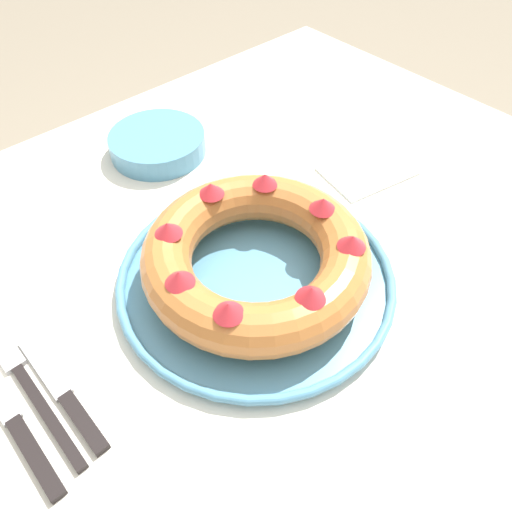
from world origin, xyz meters
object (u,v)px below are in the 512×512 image
bundt_cake (256,255)px  serving_knife (16,424)px  cake_knife (67,398)px  napkin (367,171)px  fork (29,386)px  serving_dish (256,277)px  side_bowl (158,144)px

bundt_cake → serving_knife: 0.32m
cake_knife → napkin: 0.55m
serving_knife → napkin: bearing=5.8°
bundt_cake → napkin: 0.30m
fork → cake_knife: bearing=-63.5°
fork → cake_knife: 0.05m
serving_dish → serving_knife: bearing=175.7°
bundt_cake → fork: (-0.29, 0.06, -0.05)m
side_bowl → serving_knife: bearing=-142.3°
serving_dish → napkin: 0.29m
serving_dish → fork: (-0.29, 0.06, -0.01)m
fork → serving_knife: bearing=-135.7°
side_bowl → fork: bearing=-143.2°
fork → serving_knife: (-0.03, -0.03, -0.00)m
serving_dish → fork: 0.29m
fork → napkin: 0.58m
serving_dish → serving_knife: size_ratio=1.56×
fork → cake_knife: cake_knife is taller
bundt_cake → side_bowl: 0.33m
serving_dish → napkin: serving_dish is taller
serving_dish → serving_knife: serving_dish is taller
cake_knife → side_bowl: size_ratio=1.14×
fork → side_bowl: side_bowl is taller
serving_knife → napkin: size_ratio=1.64×
bundt_cake → serving_knife: bearing=175.7°
serving_dish → fork: size_ratio=1.71×
serving_knife → cake_knife: (0.05, -0.01, 0.00)m
bundt_cake → cake_knife: (-0.26, 0.01, -0.05)m
fork → cake_knife: size_ratio=1.16×
fork → serving_knife: 0.04m
serving_dish → napkin: size_ratio=2.57×
bundt_cake → cake_knife: bearing=176.9°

